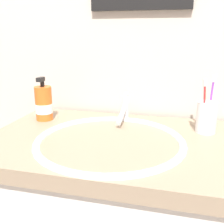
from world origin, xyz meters
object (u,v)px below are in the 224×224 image
at_px(toothbrush_red, 204,102).
at_px(soap_dispenser, 44,104).
at_px(toothbrush_cup, 206,117).
at_px(toothbrush_purple, 211,99).
at_px(faucet, 124,110).
at_px(toothbrush_white, 211,99).
at_px(toothbrush_green, 205,100).

xyz_separation_m(toothbrush_red, soap_dispenser, (-0.60, 0.01, -0.05)).
relative_size(toothbrush_cup, toothbrush_purple, 0.57).
bearing_deg(toothbrush_purple, toothbrush_red, -117.67).
bearing_deg(soap_dispenser, faucet, 10.96).
distance_m(toothbrush_purple, toothbrush_red, 0.05).
bearing_deg(toothbrush_white, toothbrush_green, -161.40).
distance_m(toothbrush_cup, toothbrush_white, 0.07).
xyz_separation_m(faucet, toothbrush_red, (0.29, -0.07, 0.07)).
bearing_deg(toothbrush_red, toothbrush_purple, 62.33).
relative_size(toothbrush_purple, toothbrush_white, 1.03).
relative_size(toothbrush_red, soap_dispenser, 1.07).
bearing_deg(faucet, toothbrush_cup, -10.29).
relative_size(toothbrush_green, soap_dispenser, 1.03).
bearing_deg(toothbrush_white, toothbrush_purple, -95.52).
height_order(toothbrush_green, toothbrush_red, toothbrush_red).
relative_size(toothbrush_cup, soap_dispenser, 0.63).
xyz_separation_m(faucet, toothbrush_white, (0.31, -0.02, 0.06)).
xyz_separation_m(toothbrush_purple, toothbrush_red, (-0.02, -0.05, -0.00)).
bearing_deg(soap_dispenser, toothbrush_green, 3.56).
height_order(toothbrush_cup, toothbrush_green, toothbrush_green).
bearing_deg(toothbrush_cup, toothbrush_white, 72.03).
relative_size(faucet, toothbrush_cup, 1.56).
distance_m(toothbrush_cup, toothbrush_green, 0.06).
bearing_deg(toothbrush_red, faucet, 166.35).
bearing_deg(faucet, toothbrush_red, -13.65).
distance_m(faucet, toothbrush_cup, 0.31).
bearing_deg(toothbrush_red, soap_dispenser, 179.08).
height_order(toothbrush_green, toothbrush_white, toothbrush_white).
xyz_separation_m(toothbrush_green, soap_dispenser, (-0.61, -0.04, -0.04)).
bearing_deg(soap_dispenser, toothbrush_white, 4.06).
height_order(toothbrush_white, toothbrush_red, same).
distance_m(toothbrush_green, toothbrush_purple, 0.02).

